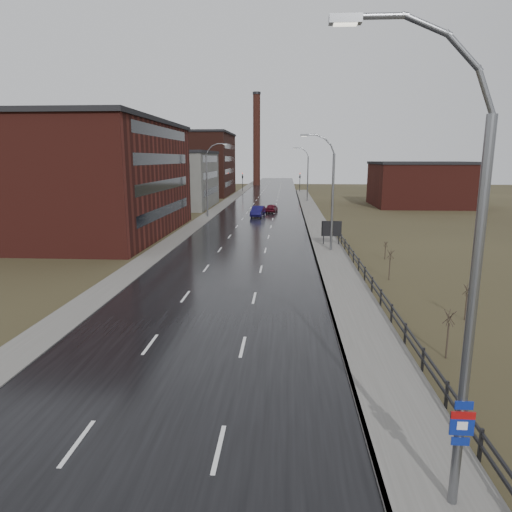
# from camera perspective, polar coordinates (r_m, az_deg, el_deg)

# --- Properties ---
(road) EXTENTS (14.00, 300.00, 0.06)m
(road) POSITION_cam_1_polar(r_m,az_deg,el_deg) (69.44, 0.19, 4.62)
(road) COLOR black
(road) RESTS_ON ground
(sidewalk_right) EXTENTS (3.20, 180.00, 0.18)m
(sidewalk_right) POSITION_cam_1_polar(r_m,az_deg,el_deg) (44.83, 9.19, 0.40)
(sidewalk_right) COLOR #595651
(sidewalk_right) RESTS_ON ground
(curb_right) EXTENTS (0.16, 180.00, 0.18)m
(curb_right) POSITION_cam_1_polar(r_m,az_deg,el_deg) (44.71, 7.25, 0.43)
(curb_right) COLOR slate
(curb_right) RESTS_ON ground
(sidewalk_left) EXTENTS (2.40, 260.00, 0.12)m
(sidewalk_left) POSITION_cam_1_polar(r_m,az_deg,el_deg) (70.42, -6.50, 4.67)
(sidewalk_left) COLOR #595651
(sidewalk_left) RESTS_ON ground
(warehouse_near) EXTENTS (22.44, 28.56, 13.50)m
(warehouse_near) POSITION_cam_1_polar(r_m,az_deg,el_deg) (59.43, -21.70, 9.04)
(warehouse_near) COLOR #471914
(warehouse_near) RESTS_ON ground
(warehouse_mid) EXTENTS (16.32, 20.40, 10.50)m
(warehouse_mid) POSITION_cam_1_polar(r_m,az_deg,el_deg) (89.62, -10.77, 9.45)
(warehouse_mid) COLOR slate
(warehouse_mid) RESTS_ON ground
(warehouse_far) EXTENTS (26.52, 24.48, 15.50)m
(warehouse_far) POSITION_cam_1_polar(r_m,az_deg,el_deg) (119.88, -9.56, 11.30)
(warehouse_far) COLOR #331611
(warehouse_far) RESTS_ON ground
(building_right) EXTENTS (18.36, 16.32, 8.50)m
(building_right) POSITION_cam_1_polar(r_m,az_deg,el_deg) (94.48, 19.98, 8.46)
(building_right) COLOR #471914
(building_right) RESTS_ON ground
(smokestack) EXTENTS (2.70, 2.70, 30.70)m
(smokestack) POSITION_cam_1_polar(r_m,az_deg,el_deg) (159.18, 0.08, 14.40)
(smokestack) COLOR #331611
(smokestack) RESTS_ON ground
(streetlight_main) EXTENTS (3.91, 0.29, 12.11)m
(streetlight_main) POSITION_cam_1_polar(r_m,az_deg,el_deg) (11.87, 24.16, -3.56)
(streetlight_main) COLOR slate
(streetlight_main) RESTS_ON ground
(streetlight_right_mid) EXTENTS (3.36, 0.28, 11.35)m
(streetlight_right_mid) POSITION_cam_1_polar(r_m,az_deg,el_deg) (45.02, 9.19, 7.84)
(streetlight_right_mid) COLOR slate
(streetlight_right_mid) RESTS_ON ground
(streetlight_left) EXTENTS (3.36, 0.28, 11.35)m
(streetlight_left) POSITION_cam_1_polar(r_m,az_deg,el_deg) (71.80, -5.93, 9.46)
(streetlight_left) COLOR slate
(streetlight_left) RESTS_ON ground
(streetlight_right_far) EXTENTS (3.36, 0.28, 11.35)m
(streetlight_right_far) POSITION_cam_1_polar(r_m,az_deg,el_deg) (98.86, 6.32, 10.15)
(streetlight_right_far) COLOR slate
(streetlight_right_far) RESTS_ON ground
(guardrail) EXTENTS (0.10, 53.05, 1.10)m
(guardrail) POSITION_cam_1_polar(r_m,az_deg,el_deg) (28.90, 15.62, -5.13)
(guardrail) COLOR black
(guardrail) RESTS_ON ground
(shrub_c) EXTENTS (0.55, 0.58, 2.32)m
(shrub_c) POSITION_cam_1_polar(r_m,az_deg,el_deg) (22.88, 22.87, -8.87)
(shrub_c) COLOR #382D23
(shrub_c) RESTS_ON ground
(shrub_d) EXTENTS (0.50, 0.53, 2.10)m
(shrub_d) POSITION_cam_1_polar(r_m,az_deg,el_deg) (28.57, 24.81, -5.18)
(shrub_d) COLOR #382D23
(shrub_d) RESTS_ON ground
(shrub_e) EXTENTS (0.56, 0.59, 2.34)m
(shrub_e) POSITION_cam_1_polar(r_m,az_deg,el_deg) (35.86, 16.38, -0.98)
(shrub_e) COLOR #382D23
(shrub_e) RESTS_ON ground
(shrub_f) EXTENTS (0.40, 0.42, 1.66)m
(shrub_f) POSITION_cam_1_polar(r_m,az_deg,el_deg) (43.27, 15.86, 0.74)
(shrub_f) COLOR #382D23
(shrub_f) RESTS_ON ground
(billboard) EXTENTS (2.10, 0.17, 2.67)m
(billboard) POSITION_cam_1_polar(r_m,az_deg,el_deg) (48.55, 9.41, 3.31)
(billboard) COLOR black
(billboard) RESTS_ON ground
(traffic_light_left) EXTENTS (0.58, 2.73, 5.30)m
(traffic_light_left) POSITION_cam_1_polar(r_m,az_deg,el_deg) (129.38, -1.70, 10.10)
(traffic_light_left) COLOR black
(traffic_light_left) RESTS_ON ground
(traffic_light_right) EXTENTS (0.58, 2.73, 5.30)m
(traffic_light_right) POSITION_cam_1_polar(r_m,az_deg,el_deg) (128.84, 5.51, 10.04)
(traffic_light_right) COLOR black
(traffic_light_right) RESTS_ON ground
(car_near) EXTENTS (2.25, 5.16, 1.65)m
(car_near) POSITION_cam_1_polar(r_m,az_deg,el_deg) (72.58, 0.24, 5.58)
(car_near) COLOR #0F0C3F
(car_near) RESTS_ON ground
(car_far) EXTENTS (2.21, 4.40, 1.44)m
(car_far) POSITION_cam_1_polar(r_m,az_deg,el_deg) (78.47, 1.97, 5.98)
(car_far) COLOR #4B0C18
(car_far) RESTS_ON ground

